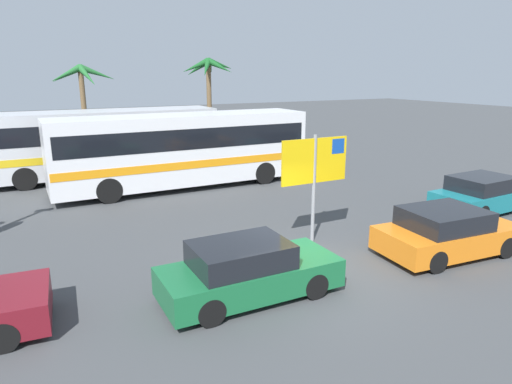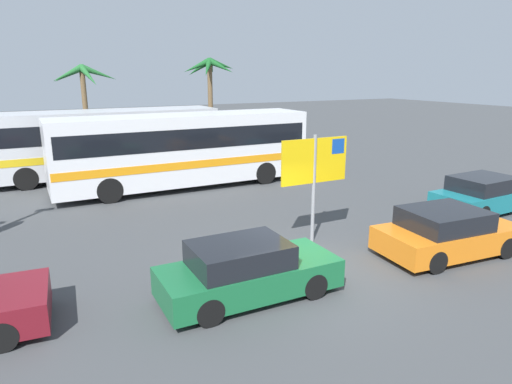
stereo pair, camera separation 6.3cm
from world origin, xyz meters
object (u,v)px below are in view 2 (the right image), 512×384
at_px(bus_rear_coach, 101,140).
at_px(car_orange, 447,233).
at_px(car_teal, 485,195).
at_px(car_green, 247,271).
at_px(ferry_sign, 316,165).
at_px(bus_front_coach, 183,147).

relative_size(bus_rear_coach, car_orange, 2.69).
height_order(bus_rear_coach, car_teal, bus_rear_coach).
bearing_deg(car_green, ferry_sign, 34.41).
xyz_separation_m(bus_front_coach, car_teal, (8.42, -8.58, -1.15)).
relative_size(ferry_sign, car_orange, 0.78).
xyz_separation_m(ferry_sign, car_green, (-3.36, -2.27, -1.69)).
relative_size(bus_front_coach, ferry_sign, 3.45).
bearing_deg(car_orange, ferry_sign, 140.27).
bearing_deg(ferry_sign, car_green, -146.03).
height_order(bus_rear_coach, ferry_sign, ferry_sign).
xyz_separation_m(bus_front_coach, bus_rear_coach, (-2.82, 3.74, 0.00)).
bearing_deg(car_teal, bus_front_coach, 132.66).
distance_m(bus_front_coach, car_orange, 11.52).
height_order(ferry_sign, car_green, ferry_sign).
height_order(ferry_sign, car_orange, ferry_sign).
bearing_deg(bus_rear_coach, car_orange, -65.23).
bearing_deg(ferry_sign, bus_rear_coach, 108.69).
bearing_deg(car_green, bus_rear_coach, 93.17).
height_order(bus_front_coach, car_green, bus_front_coach).
relative_size(bus_rear_coach, ferry_sign, 3.45).
bearing_deg(car_green, car_orange, -2.61).
bearing_deg(bus_rear_coach, car_teal, -47.63).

